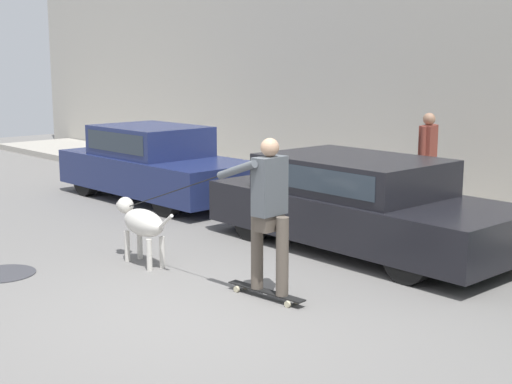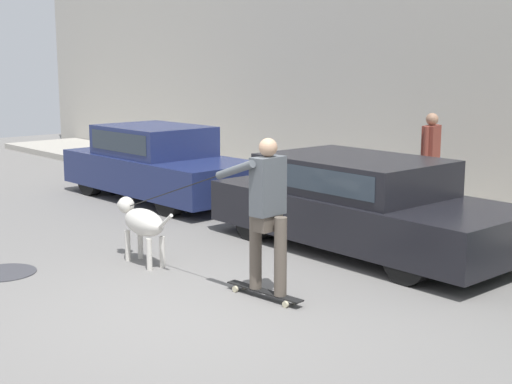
% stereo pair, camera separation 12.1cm
% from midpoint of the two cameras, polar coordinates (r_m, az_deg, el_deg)
% --- Properties ---
extents(ground_plane, '(36.00, 36.00, 0.00)m').
position_cam_midpoint_polar(ground_plane, '(7.48, -4.74, -9.61)').
color(ground_plane, slate).
extents(sidewalk_curb, '(30.00, 2.32, 0.15)m').
position_cam_midpoint_polar(sidewalk_curb, '(11.58, 17.70, -2.45)').
color(sidewalk_curb, '#A39E93').
rests_on(sidewalk_curb, ground_plane).
extents(parked_car_0, '(4.20, 1.74, 1.38)m').
position_cam_midpoint_polar(parked_car_0, '(13.42, -7.58, 2.18)').
color(parked_car_0, black).
rests_on(parked_car_0, ground_plane).
extents(parked_car_1, '(4.48, 1.95, 1.27)m').
position_cam_midpoint_polar(parked_car_1, '(9.88, 8.69, -0.99)').
color(parked_car_1, black).
rests_on(parked_car_1, ground_plane).
extents(dog, '(1.30, 0.39, 0.81)m').
position_cam_midpoint_polar(dog, '(9.17, -8.72, -2.41)').
color(dog, beige).
rests_on(dog, ground_plane).
extents(skateboarder, '(2.98, 0.56, 1.77)m').
position_cam_midpoint_polar(skateboarder, '(7.61, 1.33, -1.32)').
color(skateboarder, beige).
rests_on(skateboarder, ground_plane).
extents(pedestrian_with_bag, '(0.29, 0.64, 1.58)m').
position_cam_midpoint_polar(pedestrian_with_bag, '(12.00, 14.09, 2.81)').
color(pedestrian_with_bag, '#28282D').
rests_on(pedestrian_with_bag, sidewalk_curb).
extents(manhole_cover, '(0.78, 0.78, 0.01)m').
position_cam_midpoint_polar(manhole_cover, '(9.30, -19.18, -6.11)').
color(manhole_cover, '#38383D').
rests_on(manhole_cover, ground_plane).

